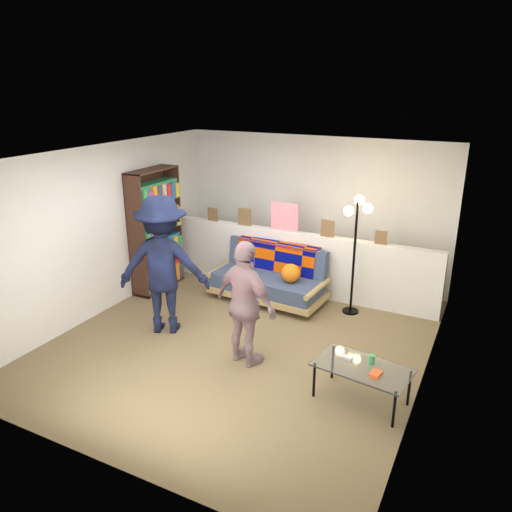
{
  "coord_description": "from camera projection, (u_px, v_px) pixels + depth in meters",
  "views": [
    {
      "loc": [
        2.76,
        -5.08,
        3.22
      ],
      "look_at": [
        0.0,
        0.4,
        1.05
      ],
      "focal_mm": 35.0,
      "sensor_mm": 36.0,
      "label": 1
    }
  ],
  "objects": [
    {
      "name": "person_left",
      "position": [
        163.0,
        265.0,
        6.53
      ],
      "size": [
        1.38,
        1.12,
        1.86
      ],
      "primitive_type": "imported",
      "rotation": [
        0.0,
        0.0,
        3.57
      ],
      "color": "black",
      "rests_on": "ground"
    },
    {
      "name": "room_shell",
      "position": [
        259.0,
        209.0,
        6.36
      ],
      "size": [
        4.6,
        5.05,
        2.45
      ],
      "color": "silver",
      "rests_on": "ground"
    },
    {
      "name": "futon_sofa",
      "position": [
        270.0,
        278.0,
        7.65
      ],
      "size": [
        1.81,
        0.96,
        0.75
      ],
      "color": "#A98952",
      "rests_on": "ground"
    },
    {
      "name": "bookshelf",
      "position": [
        156.0,
        234.0,
        7.93
      ],
      "size": [
        0.32,
        0.97,
        1.94
      ],
      "color": "#331A11",
      "rests_on": "ground"
    },
    {
      "name": "coffee_table",
      "position": [
        363.0,
        369.0,
        5.18
      ],
      "size": [
        1.05,
        0.68,
        0.51
      ],
      "color": "black",
      "rests_on": "ground"
    },
    {
      "name": "half_wall_ledge",
      "position": [
        296.0,
        262.0,
        7.87
      ],
      "size": [
        4.45,
        0.15,
        1.0
      ],
      "primitive_type": "cube",
      "color": "silver",
      "rests_on": "ground"
    },
    {
      "name": "ground",
      "position": [
        242.0,
        341.0,
        6.52
      ],
      "size": [
        5.0,
        5.0,
        0.0
      ],
      "primitive_type": "plane",
      "color": "brown",
      "rests_on": "ground"
    },
    {
      "name": "person_right",
      "position": [
        246.0,
        304.0,
        5.78
      ],
      "size": [
        0.97,
        0.63,
        1.53
      ],
      "primitive_type": "imported",
      "rotation": [
        0.0,
        0.0,
        2.83
      ],
      "color": "#C6808F",
      "rests_on": "ground"
    },
    {
      "name": "ledge_decor",
      "position": [
        283.0,
        220.0,
        7.73
      ],
      "size": [
        2.97,
        0.02,
        0.45
      ],
      "color": "brown",
      "rests_on": "half_wall_ledge"
    },
    {
      "name": "floor_lamp",
      "position": [
        356.0,
        232.0,
        6.95
      ],
      "size": [
        0.4,
        0.33,
        1.72
      ],
      "color": "black",
      "rests_on": "ground"
    }
  ]
}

